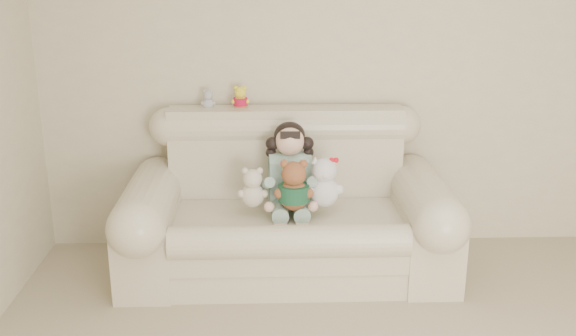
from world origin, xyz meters
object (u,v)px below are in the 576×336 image
at_px(brown_teddy, 294,180).
at_px(white_cat, 324,177).
at_px(seated_child, 290,166).
at_px(cream_teddy, 253,184).
at_px(sofa, 287,198).

height_order(brown_teddy, white_cat, white_cat).
relative_size(seated_child, cream_teddy, 1.94).
relative_size(brown_teddy, white_cat, 0.99).
distance_m(sofa, brown_teddy, 0.23).
relative_size(white_cat, cream_teddy, 1.27).
distance_m(white_cat, cream_teddy, 0.44).
bearing_deg(brown_teddy, seated_child, 104.28).
relative_size(seated_child, brown_teddy, 1.54).
bearing_deg(cream_teddy, sofa, 14.89).
height_order(seated_child, cream_teddy, seated_child).
bearing_deg(white_cat, sofa, 169.12).
xyz_separation_m(brown_teddy, cream_teddy, (-0.25, 0.06, -0.04)).
relative_size(sofa, cream_teddy, 7.05).
height_order(sofa, white_cat, sofa).
xyz_separation_m(seated_child, white_cat, (0.21, -0.18, -0.02)).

